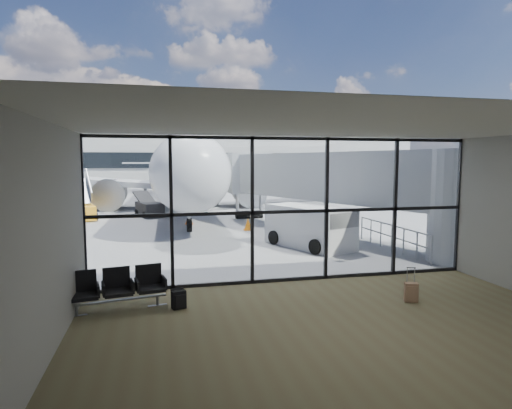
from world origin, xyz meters
name	(u,v)px	position (x,y,z in m)	size (l,w,h in m)	color
ground	(191,193)	(0.00, 40.00, 0.00)	(220.00, 220.00, 0.00)	slate
lounge_shell	(363,216)	(0.00, -4.80, 2.65)	(12.02, 8.01, 4.51)	brown
glass_curtain_wall	(290,210)	(0.00, 0.00, 2.25)	(12.10, 0.12, 4.50)	white
jet_bridge	(342,182)	(4.90, 7.07, 2.76)	(8.00, 16.50, 4.33)	#969A9B
apron_railing	(392,234)	(5.60, 3.50, 0.72)	(0.06, 5.46, 1.11)	gray
far_terminal	(177,159)	(-0.59, 61.97, 4.21)	(80.00, 12.20, 11.00)	silver
tree_3	(26,157)	(-27.00, 72.00, 4.63)	(4.95, 4.95, 7.12)	#382619
tree_4	(61,154)	(-21.00, 72.00, 5.25)	(5.61, 5.61, 8.07)	#382619
tree_5	(96,150)	(-15.00, 72.00, 5.88)	(6.27, 6.27, 9.03)	#382619
seating_row	(117,287)	(-5.02, -1.48, 0.58)	(2.37, 1.06, 1.05)	gray
backpack	(179,299)	(-3.51, -1.81, 0.25)	(0.39, 0.39, 0.52)	black
suitcase	(411,292)	(2.54, -2.69, 0.28)	(0.39, 0.33, 0.93)	#8E694F
airliner	(180,169)	(-2.03, 25.58, 3.12)	(34.36, 39.75, 10.24)	silver
service_van	(311,226)	(2.55, 4.99, 0.92)	(3.27, 4.49, 1.79)	silver
belt_loader	(149,208)	(-4.59, 17.80, 0.55)	(2.25, 3.76, 1.64)	black
mobile_stairs	(78,210)	(-9.03, 16.97, 0.62)	(2.65, 4.01, 2.60)	#F7A41D
traffic_cone_a	(189,219)	(-2.16, 13.30, 0.32)	(0.48, 0.48, 0.68)	#EA600C
traffic_cone_b	(298,222)	(3.87, 10.63, 0.31)	(0.45, 0.45, 0.65)	#FF670D
traffic_cone_c	(248,224)	(0.82, 10.19, 0.32)	(0.47, 0.47, 0.67)	orange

